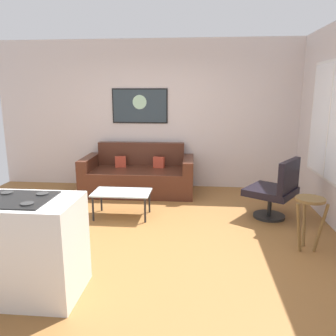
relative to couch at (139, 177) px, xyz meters
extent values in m
cube|color=#905E2F|center=(0.35, -1.90, -0.32)|extent=(6.40, 6.40, 0.04)
cube|color=beige|center=(0.35, 0.53, 1.10)|extent=(6.40, 0.05, 2.80)
cube|color=#472316|center=(0.00, -0.04, -0.08)|extent=(1.67, 0.98, 0.45)
cube|color=#472316|center=(-0.01, 0.35, 0.37)|extent=(1.66, 0.19, 0.44)
cube|color=#472316|center=(-0.92, -0.06, 0.03)|extent=(0.20, 0.95, 0.67)
cube|color=#472316|center=(0.92, -0.03, 0.03)|extent=(0.20, 0.95, 0.67)
cube|color=#B63C28|center=(-0.37, 0.12, 0.25)|extent=(0.22, 0.14, 0.20)
cube|color=#B63C28|center=(0.36, 0.13, 0.25)|extent=(0.21, 0.13, 0.20)
cube|color=silver|center=(-0.03, -1.27, 0.08)|extent=(0.85, 0.50, 0.02)
cylinder|color=#232326|center=(-0.41, -1.48, -0.12)|extent=(0.03, 0.03, 0.36)
cylinder|color=#232326|center=(0.36, -1.48, -0.12)|extent=(0.03, 0.03, 0.36)
cylinder|color=#232326|center=(-0.41, -1.06, -0.12)|extent=(0.03, 0.03, 0.36)
cylinder|color=#232326|center=(0.36, -1.06, -0.12)|extent=(0.03, 0.03, 0.36)
cylinder|color=black|center=(2.17, -1.10, -0.28)|extent=(0.46, 0.46, 0.04)
cylinder|color=black|center=(2.17, -1.10, -0.07)|extent=(0.06, 0.06, 0.37)
cube|color=black|center=(2.17, -1.10, 0.10)|extent=(0.89, 0.90, 0.10)
cube|color=black|center=(2.38, -1.24, 0.38)|extent=(0.43, 0.60, 0.45)
cylinder|color=brown|center=(2.39, -2.15, 0.33)|extent=(0.33, 0.33, 0.03)
cylinder|color=brown|center=(2.39, -2.01, 0.00)|extent=(0.04, 0.13, 0.61)
cylinder|color=brown|center=(2.27, -2.22, 0.00)|extent=(0.13, 0.10, 0.61)
cylinder|color=brown|center=(2.51, -2.22, 0.00)|extent=(0.13, 0.10, 0.61)
cube|color=black|center=(-0.48, -3.29, 0.61)|extent=(0.60, 0.52, 0.01)
cylinder|color=#2D2D2D|center=(-0.31, -3.43, 0.63)|extent=(0.11, 0.11, 0.01)
cylinder|color=#2D2D2D|center=(-0.65, -3.15, 0.63)|extent=(0.11, 0.11, 0.01)
cylinder|color=#2D2D2D|center=(-0.31, -3.15, 0.63)|extent=(0.11, 0.11, 0.01)
cube|color=black|center=(-0.04, 0.49, 1.27)|extent=(1.07, 0.01, 0.66)
cube|color=#2D3941|center=(-0.04, 0.48, 1.27)|extent=(1.02, 0.02, 0.61)
cylinder|color=#A7D1AB|center=(-0.04, 0.47, 1.35)|extent=(0.27, 0.01, 0.27)
cube|color=silver|center=(2.94, -1.00, 1.13)|extent=(0.02, 1.57, 1.70)
cube|color=white|center=(2.93, -1.00, 1.13)|extent=(0.01, 1.49, 1.62)
cube|color=silver|center=(2.93, -1.00, 1.13)|extent=(0.01, 0.04, 1.62)
camera|label=1|loc=(1.10, -5.96, 1.53)|focal=35.88mm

